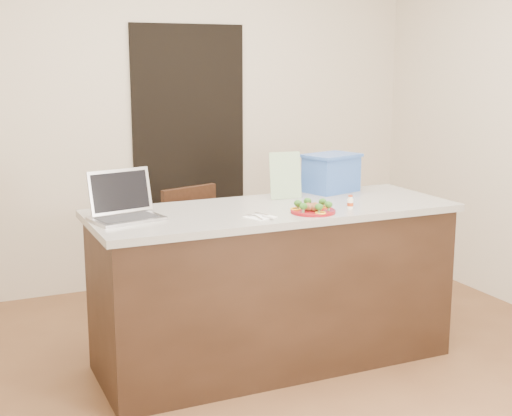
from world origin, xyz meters
name	(u,v)px	position (x,y,z in m)	size (l,w,h in m)	color
ground	(292,377)	(0.00, 0.00, 0.00)	(4.00, 4.00, 0.00)	brown
room_shell	(296,82)	(0.00, 0.00, 1.62)	(4.00, 4.00, 4.00)	white
doorway	(190,155)	(0.10, 1.98, 1.00)	(0.90, 0.02, 2.00)	black
island	(273,285)	(0.00, 0.25, 0.46)	(2.06, 0.76, 0.92)	black
plate	(313,211)	(0.13, 0.03, 0.93)	(0.24, 0.24, 0.02)	maroon
meatballs	(313,207)	(0.13, 0.03, 0.95)	(0.10, 0.10, 0.04)	brown
broccoli	(313,204)	(0.13, 0.03, 0.97)	(0.20, 0.21, 0.04)	#1F5015
pepper_rings	(313,209)	(0.13, 0.03, 0.94)	(0.22, 0.21, 0.01)	yellow
napkin	(260,217)	(-0.19, 0.03, 0.92)	(0.13, 0.13, 0.01)	white
fork	(256,216)	(-0.21, 0.04, 0.93)	(0.03, 0.15, 0.00)	#BCBBC0
knife	(266,216)	(-0.16, 0.02, 0.93)	(0.04, 0.18, 0.01)	silver
yogurt_bottle	(350,203)	(0.37, 0.04, 0.95)	(0.04, 0.04, 0.08)	white
laptop	(124,205)	(-0.84, 0.32, 0.99)	(0.39, 0.34, 0.25)	#AEADB1
leaflet	(285,175)	(0.17, 0.45, 1.06)	(0.19, 0.00, 0.28)	silver
blue_box	(331,173)	(0.54, 0.54, 1.04)	(0.38, 0.32, 0.24)	#3059AF
chair	(195,251)	(-0.24, 0.91, 0.53)	(0.52, 0.53, 0.93)	#341B0F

